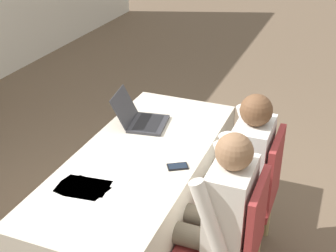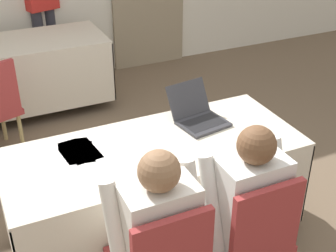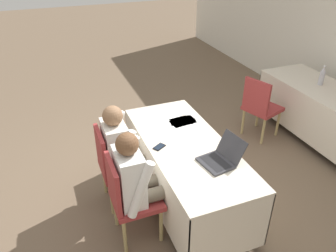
# 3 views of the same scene
# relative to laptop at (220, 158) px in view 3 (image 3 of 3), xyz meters

# --- Properties ---
(ground_plane) EXTENTS (24.00, 24.00, 0.00)m
(ground_plane) POSITION_rel_laptop_xyz_m (-0.39, -0.16, -0.79)
(ground_plane) COLOR brown
(conference_table_near) EXTENTS (1.86, 0.78, 0.75)m
(conference_table_near) POSITION_rel_laptop_xyz_m (-0.39, -0.16, -0.23)
(conference_table_near) COLOR beige
(conference_table_near) RESTS_ON ground_plane
(conference_table_far) EXTENTS (1.86, 0.78, 0.75)m
(conference_table_far) POSITION_rel_laptop_xyz_m (-0.93, 2.16, -0.23)
(conference_table_far) COLOR beige
(conference_table_far) RESTS_ON ground_plane
(laptop) EXTENTS (0.36, 0.40, 0.23)m
(laptop) POSITION_rel_laptop_xyz_m (0.00, 0.00, 0.00)
(laptop) COLOR #333338
(laptop) RESTS_ON conference_table_near
(cell_phone) EXTENTS (0.13, 0.14, 0.01)m
(cell_phone) POSITION_rel_laptop_xyz_m (-0.43, -0.44, -0.04)
(cell_phone) COLOR black
(cell_phone) RESTS_ON conference_table_near
(paper_beside_laptop) EXTENTS (0.26, 0.33, 0.00)m
(paper_beside_laptop) POSITION_rel_laptop_xyz_m (-0.85, -0.01, -0.04)
(paper_beside_laptop) COLOR white
(paper_beside_laptop) RESTS_ON conference_table_near
(paper_centre_table) EXTENTS (0.27, 0.34, 0.00)m
(paper_centre_table) POSITION_rel_laptop_xyz_m (-0.79, -0.10, -0.04)
(paper_centre_table) COLOR white
(paper_centre_table) RESTS_ON conference_table_near
(paper_left_edge) EXTENTS (0.24, 0.32, 0.00)m
(paper_left_edge) POSITION_rel_laptop_xyz_m (-0.83, -0.01, -0.04)
(paper_left_edge) COLOR white
(paper_left_edge) RESTS_ON conference_table_near
(water_bottle) EXTENTS (0.07, 0.07, 0.28)m
(water_bottle) POSITION_rel_laptop_xyz_m (-1.08, 2.20, 0.08)
(water_bottle) COLOR #B7B7C1
(water_bottle) RESTS_ON conference_table_far
(chair_near_left) EXTENTS (0.44, 0.44, 0.91)m
(chair_near_left) POSITION_rel_laptop_xyz_m (-0.66, -0.86, -0.29)
(chair_near_left) COLOR tan
(chair_near_left) RESTS_ON ground_plane
(chair_near_right) EXTENTS (0.44, 0.44, 0.91)m
(chair_near_right) POSITION_rel_laptop_xyz_m (-0.13, -0.86, -0.29)
(chair_near_right) COLOR tan
(chair_near_right) RESTS_ON ground_plane
(chair_far_spare) EXTENTS (0.56, 0.56, 0.91)m
(chair_far_spare) POSITION_rel_laptop_xyz_m (-1.23, 1.35, -0.29)
(chair_far_spare) COLOR tan
(chair_far_spare) RESTS_ON ground_plane
(person_checkered_shirt) EXTENTS (0.50, 0.52, 1.17)m
(person_checkered_shirt) POSITION_rel_laptop_xyz_m (-0.66, -0.75, -0.13)
(person_checkered_shirt) COLOR #665B4C
(person_checkered_shirt) RESTS_ON ground_plane
(person_white_shirt) EXTENTS (0.50, 0.52, 1.17)m
(person_white_shirt) POSITION_rel_laptop_xyz_m (-0.13, -0.75, -0.13)
(person_white_shirt) COLOR #665B4C
(person_white_shirt) RESTS_ON ground_plane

